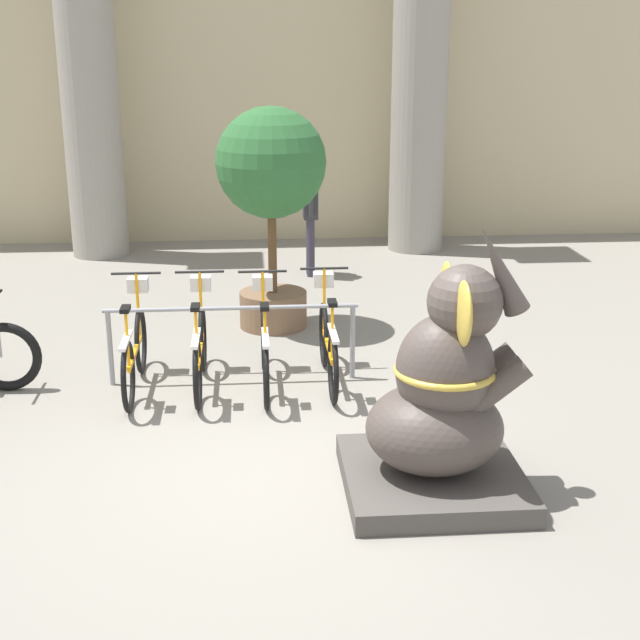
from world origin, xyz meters
TOP-DOWN VIEW (x-y plane):
  - ground_plane at (0.00, 0.00)m, footprint 60.00×60.00m
  - building_facade at (0.00, 8.60)m, footprint 20.00×0.20m
  - column_left at (-2.49, 7.60)m, footprint 1.07×1.07m
  - column_right at (2.49, 7.60)m, footprint 1.07×1.07m
  - bike_rack at (-0.35, 1.95)m, footprint 2.45×0.05m
  - bicycle_0 at (-1.28, 1.83)m, footprint 0.48×1.66m
  - bicycle_1 at (-0.66, 1.84)m, footprint 0.48×1.66m
  - bicycle_2 at (-0.05, 1.80)m, footprint 0.48×1.66m
  - bicycle_3 at (0.57, 1.88)m, footprint 0.48×1.66m
  - elephant_statue at (1.21, -0.38)m, footprint 1.31×1.31m
  - person_pedestrian at (0.69, 6.05)m, footprint 0.22×0.47m
  - potted_tree at (0.09, 3.69)m, footprint 1.24×1.24m

SIDE VIEW (x-z plane):
  - ground_plane at x=0.00m, z-range 0.00..0.00m
  - bicycle_0 at x=-1.28m, z-range -0.12..0.93m
  - bicycle_1 at x=-0.66m, z-range -0.12..0.93m
  - bicycle_2 at x=-0.05m, z-range -0.12..0.93m
  - bicycle_3 at x=0.57m, z-range -0.12..0.93m
  - bike_rack at x=-0.35m, z-range 0.18..0.95m
  - elephant_statue at x=1.21m, z-range -0.33..1.69m
  - person_pedestrian at x=0.69m, z-range 0.17..1.85m
  - potted_tree at x=0.09m, z-range 0.44..2.97m
  - column_left at x=-2.49m, z-range 0.04..5.20m
  - column_right at x=2.49m, z-range 0.04..5.20m
  - building_facade at x=0.00m, z-range 0.00..6.00m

